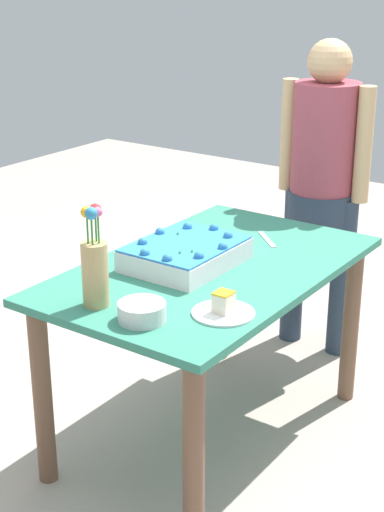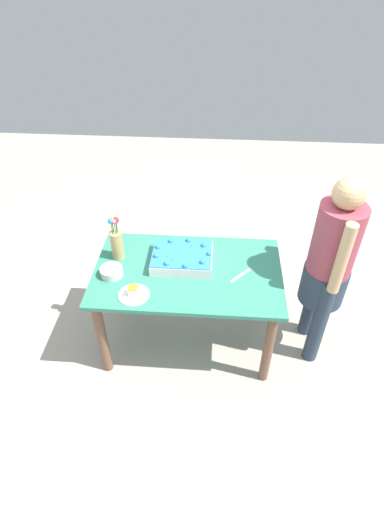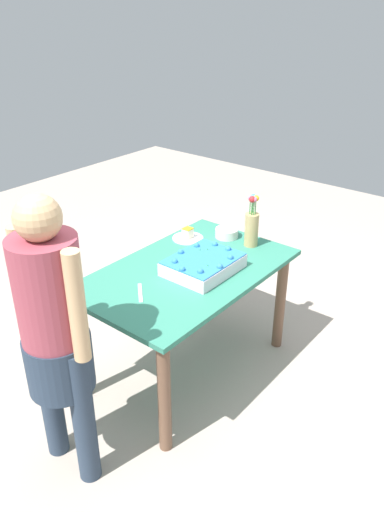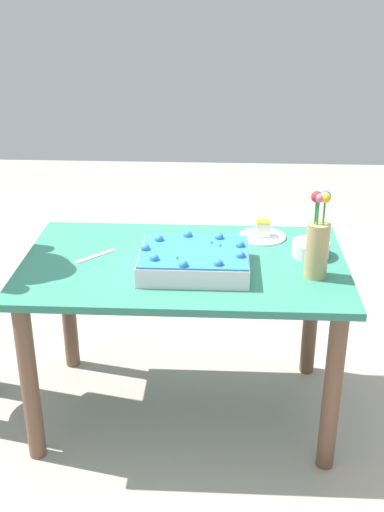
% 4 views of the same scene
% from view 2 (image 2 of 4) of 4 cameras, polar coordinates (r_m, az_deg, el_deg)
% --- Properties ---
extents(ground_plane, '(8.00, 8.00, 0.00)m').
position_cam_2_polar(ground_plane, '(3.35, -0.53, -11.59)').
color(ground_plane, '#AD9E91').
extents(dining_table, '(1.32, 0.81, 0.74)m').
position_cam_2_polar(dining_table, '(2.89, -0.61, -3.96)').
color(dining_table, '#307B64').
rests_on(dining_table, ground_plane).
extents(sheet_cake, '(0.43, 0.34, 0.11)m').
position_cam_2_polar(sheet_cake, '(2.85, -1.42, -0.24)').
color(sheet_cake, white).
rests_on(sheet_cake, dining_table).
extents(serving_plate_with_slice, '(0.21, 0.21, 0.08)m').
position_cam_2_polar(serving_plate_with_slice, '(2.64, -8.34, -5.27)').
color(serving_plate_with_slice, white).
rests_on(serving_plate_with_slice, dining_table).
extents(cake_knife, '(0.15, 0.15, 0.00)m').
position_cam_2_polar(cake_knife, '(2.79, 6.95, -2.77)').
color(cake_knife, silver).
rests_on(cake_knife, dining_table).
extents(flower_vase, '(0.09, 0.09, 0.35)m').
position_cam_2_polar(flower_vase, '(2.88, -10.73, 2.02)').
color(flower_vase, tan).
rests_on(flower_vase, dining_table).
extents(fruit_bowl, '(0.16, 0.16, 0.06)m').
position_cam_2_polar(fruit_bowl, '(2.81, -11.43, -2.21)').
color(fruit_bowl, silver).
rests_on(fruit_bowl, dining_table).
extents(person_standing, '(0.31, 0.45, 1.49)m').
position_cam_2_polar(person_standing, '(2.85, 19.02, -0.92)').
color(person_standing, '#28374A').
rests_on(person_standing, ground_plane).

